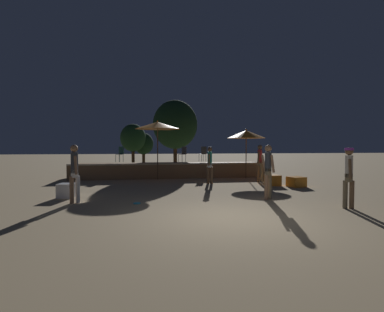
{
  "coord_description": "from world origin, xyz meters",
  "views": [
    {
      "loc": [
        -2.22,
        -7.08,
        1.79
      ],
      "look_at": [
        0.0,
        6.19,
        1.33
      ],
      "focal_mm": 28.0,
      "sensor_mm": 36.0,
      "label": 1
    }
  ],
  "objects_px": {
    "cube_seat_1": "(296,182)",
    "person_0": "(260,161)",
    "patio_umbrella_1": "(246,134)",
    "patio_umbrella_0": "(158,126)",
    "frisbee_disc": "(137,203)",
    "person_1": "(75,171)",
    "bistro_chair_0": "(120,153)",
    "bistro_chair_1": "(183,153)",
    "person_2": "(268,169)",
    "person_4": "(349,174)",
    "background_tree_2": "(144,144)",
    "background_tree_0": "(133,138)",
    "background_tree_1": "(175,125)",
    "bistro_chair_2": "(203,153)",
    "cube_seat_2": "(273,180)",
    "cube_seat_0": "(67,190)",
    "person_3": "(210,164)"
  },
  "relations": [
    {
      "from": "person_1",
      "to": "background_tree_0",
      "type": "xyz_separation_m",
      "value": [
        1.28,
        17.68,
        1.48
      ]
    },
    {
      "from": "patio_umbrella_1",
      "to": "cube_seat_1",
      "type": "bearing_deg",
      "value": -75.47
    },
    {
      "from": "bistro_chair_2",
      "to": "person_0",
      "type": "bearing_deg",
      "value": 101.58
    },
    {
      "from": "patio_umbrella_1",
      "to": "bistro_chair_0",
      "type": "bearing_deg",
      "value": 163.58
    },
    {
      "from": "person_4",
      "to": "bistro_chair_0",
      "type": "distance_m",
      "value": 12.44
    },
    {
      "from": "person_1",
      "to": "person_0",
      "type": "bearing_deg",
      "value": 4.93
    },
    {
      "from": "patio_umbrella_0",
      "to": "person_2",
      "type": "relative_size",
      "value": 1.72
    },
    {
      "from": "person_4",
      "to": "frisbee_disc",
      "type": "xyz_separation_m",
      "value": [
        -5.96,
        1.71,
        -0.97
      ]
    },
    {
      "from": "bistro_chair_2",
      "to": "cube_seat_2",
      "type": "bearing_deg",
      "value": 94.9
    },
    {
      "from": "person_2",
      "to": "person_3",
      "type": "bearing_deg",
      "value": -106.22
    },
    {
      "from": "person_4",
      "to": "background_tree_2",
      "type": "distance_m",
      "value": 21.47
    },
    {
      "from": "person_3",
      "to": "background_tree_0",
      "type": "relative_size",
      "value": 0.46
    },
    {
      "from": "person_3",
      "to": "background_tree_1",
      "type": "xyz_separation_m",
      "value": [
        -0.68,
        8.67,
        2.43
      ]
    },
    {
      "from": "cube_seat_2",
      "to": "background_tree_1",
      "type": "bearing_deg",
      "value": 109.02
    },
    {
      "from": "frisbee_disc",
      "to": "background_tree_1",
      "type": "xyz_separation_m",
      "value": [
        2.63,
        13.05,
        3.36
      ]
    },
    {
      "from": "person_0",
      "to": "bistro_chair_1",
      "type": "bearing_deg",
      "value": 0.23
    },
    {
      "from": "background_tree_1",
      "to": "background_tree_2",
      "type": "xyz_separation_m",
      "value": [
        -2.32,
        5.94,
        -1.4
      ]
    },
    {
      "from": "cube_seat_0",
      "to": "person_0",
      "type": "xyz_separation_m",
      "value": [
        8.31,
        3.08,
        0.78
      ]
    },
    {
      "from": "cube_seat_2",
      "to": "person_2",
      "type": "relative_size",
      "value": 0.33
    },
    {
      "from": "cube_seat_1",
      "to": "background_tree_1",
      "type": "bearing_deg",
      "value": 112.18
    },
    {
      "from": "patio_umbrella_1",
      "to": "frisbee_disc",
      "type": "distance_m",
      "value": 9.07
    },
    {
      "from": "person_2",
      "to": "cube_seat_1",
      "type": "bearing_deg",
      "value": -161.49
    },
    {
      "from": "patio_umbrella_0",
      "to": "frisbee_disc",
      "type": "relative_size",
      "value": 14.06
    },
    {
      "from": "person_4",
      "to": "bistro_chair_1",
      "type": "bearing_deg",
      "value": 135.9
    },
    {
      "from": "person_1",
      "to": "bistro_chair_2",
      "type": "height_order",
      "value": "person_1"
    },
    {
      "from": "cube_seat_1",
      "to": "person_4",
      "type": "bearing_deg",
      "value": -100.86
    },
    {
      "from": "cube_seat_0",
      "to": "cube_seat_1",
      "type": "height_order",
      "value": "cube_seat_0"
    },
    {
      "from": "patio_umbrella_0",
      "to": "person_2",
      "type": "bearing_deg",
      "value": -62.8
    },
    {
      "from": "cube_seat_1",
      "to": "bistro_chair_0",
      "type": "relative_size",
      "value": 0.83
    },
    {
      "from": "person_0",
      "to": "background_tree_2",
      "type": "height_order",
      "value": "background_tree_2"
    },
    {
      "from": "person_2",
      "to": "person_4",
      "type": "height_order",
      "value": "person_2"
    },
    {
      "from": "bistro_chair_1",
      "to": "background_tree_1",
      "type": "bearing_deg",
      "value": 140.68
    },
    {
      "from": "person_2",
      "to": "person_4",
      "type": "xyz_separation_m",
      "value": [
        1.67,
        -1.73,
        -0.02
      ]
    },
    {
      "from": "background_tree_2",
      "to": "background_tree_0",
      "type": "bearing_deg",
      "value": -136.67
    },
    {
      "from": "person_0",
      "to": "bistro_chair_0",
      "type": "relative_size",
      "value": 2.04
    },
    {
      "from": "person_1",
      "to": "frisbee_disc",
      "type": "relative_size",
      "value": 8.21
    },
    {
      "from": "bistro_chair_0",
      "to": "bistro_chair_1",
      "type": "xyz_separation_m",
      "value": [
        3.62,
        -0.5,
        0.0
      ]
    },
    {
      "from": "cube_seat_1",
      "to": "background_tree_0",
      "type": "relative_size",
      "value": 0.2
    },
    {
      "from": "cube_seat_1",
      "to": "person_2",
      "type": "relative_size",
      "value": 0.41
    },
    {
      "from": "cube_seat_1",
      "to": "bistro_chair_2",
      "type": "height_order",
      "value": "bistro_chair_2"
    },
    {
      "from": "bistro_chair_1",
      "to": "cube_seat_2",
      "type": "bearing_deg",
      "value": -2.26
    },
    {
      "from": "cube_seat_1",
      "to": "person_0",
      "type": "bearing_deg",
      "value": 116.23
    },
    {
      "from": "person_2",
      "to": "bistro_chair_1",
      "type": "distance_m",
      "value": 8.22
    },
    {
      "from": "frisbee_disc",
      "to": "background_tree_1",
      "type": "bearing_deg",
      "value": 78.61
    },
    {
      "from": "patio_umbrella_1",
      "to": "bistro_chair_2",
      "type": "bearing_deg",
      "value": 142.03
    },
    {
      "from": "patio_umbrella_0",
      "to": "person_2",
      "type": "xyz_separation_m",
      "value": [
        3.32,
        -6.45,
        -1.84
      ]
    },
    {
      "from": "cube_seat_0",
      "to": "background_tree_2",
      "type": "distance_m",
      "value": 17.72
    },
    {
      "from": "bistro_chair_0",
      "to": "patio_umbrella_1",
      "type": "bearing_deg",
      "value": 19.38
    },
    {
      "from": "cube_seat_0",
      "to": "background_tree_1",
      "type": "distance_m",
      "value": 12.93
    },
    {
      "from": "cube_seat_2",
      "to": "bistro_chair_1",
      "type": "relative_size",
      "value": 0.67
    }
  ]
}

